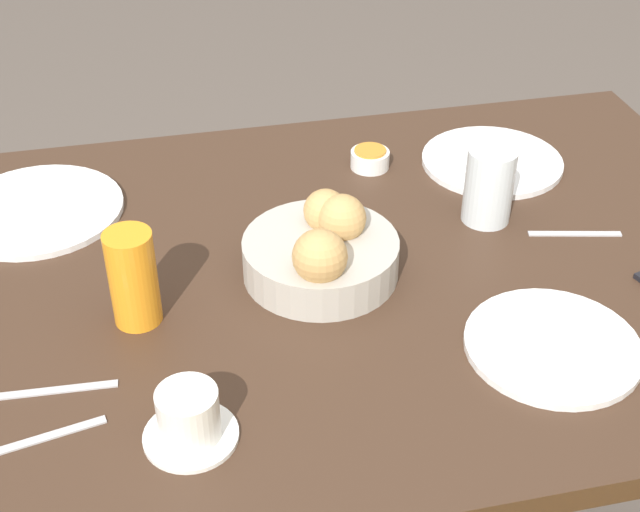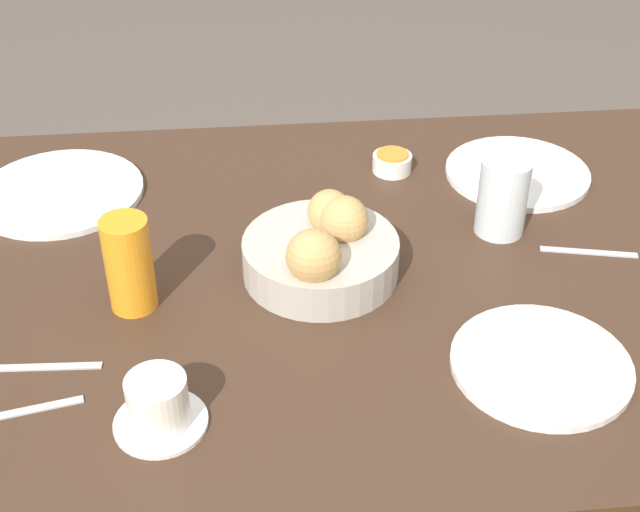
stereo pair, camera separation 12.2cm
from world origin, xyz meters
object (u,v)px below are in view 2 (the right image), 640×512
(plate_near_left, at_px, (517,173))
(knife_silver, at_px, (2,416))
(plate_far_center, at_px, (541,364))
(fork_silver, at_px, (26,368))
(juice_glass, at_px, (129,264))
(coffee_cup, at_px, (158,405))
(spoon_coffee, at_px, (587,250))
(bread_basket, at_px, (322,251))
(plate_near_right, at_px, (60,192))
(jam_bowl_honey, at_px, (392,162))
(water_tumbler, at_px, (503,197))

(plate_near_left, xyz_separation_m, knife_silver, (0.74, 0.48, -0.00))
(plate_far_center, distance_m, fork_silver, 0.63)
(juice_glass, distance_m, coffee_cup, 0.23)
(fork_silver, xyz_separation_m, spoon_coffee, (-0.77, -0.18, 0.00))
(bread_basket, bearing_deg, plate_near_left, -145.18)
(juice_glass, relative_size, fork_silver, 0.72)
(plate_near_right, height_order, coffee_cup, coffee_cup)
(bread_basket, xyz_separation_m, coffee_cup, (0.21, 0.27, -0.01))
(coffee_cup, height_order, knife_silver, coffee_cup)
(bread_basket, height_order, plate_far_center, bread_basket)
(jam_bowl_honey, xyz_separation_m, fork_silver, (0.52, 0.43, -0.01))
(plate_near_right, distance_m, water_tumbler, 0.69)
(jam_bowl_honey, bearing_deg, plate_near_left, 170.38)
(coffee_cup, relative_size, knife_silver, 0.59)
(juice_glass, height_order, knife_silver, juice_glass)
(plate_near_left, distance_m, knife_silver, 0.88)
(plate_near_right, height_order, juice_glass, juice_glass)
(plate_far_center, distance_m, knife_silver, 0.64)
(bread_basket, xyz_separation_m, water_tumbler, (-0.27, -0.08, 0.02))
(jam_bowl_honey, height_order, knife_silver, jam_bowl_honey)
(water_tumbler, xyz_separation_m, knife_silver, (0.66, 0.32, -0.06))
(plate_near_left, bearing_deg, bread_basket, 34.82)
(jam_bowl_honey, bearing_deg, knife_silver, 43.70)
(plate_far_center, bearing_deg, coffee_cup, 6.40)
(plate_far_center, xyz_separation_m, water_tumbler, (-0.03, -0.30, 0.05))
(knife_silver, bearing_deg, plate_near_right, -89.82)
(juice_glass, relative_size, jam_bowl_honey, 2.06)
(plate_far_center, xyz_separation_m, spoon_coffee, (-0.14, -0.23, -0.00))
(plate_far_center, distance_m, spoon_coffee, 0.27)
(juice_glass, bearing_deg, plate_far_center, 161.10)
(fork_silver, bearing_deg, water_tumbler, -159.70)
(plate_near_left, height_order, fork_silver, plate_near_left)
(plate_near_left, relative_size, water_tumbler, 1.99)
(spoon_coffee, bearing_deg, juice_glass, 5.52)
(plate_near_left, distance_m, juice_glass, 0.67)
(water_tumbler, bearing_deg, jam_bowl_honey, -55.56)
(plate_near_left, bearing_deg, knife_silver, 32.86)
(plate_far_center, xyz_separation_m, knife_silver, (0.64, 0.02, -0.00))
(plate_far_center, height_order, spoon_coffee, plate_far_center)
(knife_silver, relative_size, spoon_coffee, 1.33)
(plate_far_center, distance_m, jam_bowl_honey, 0.50)
(spoon_coffee, bearing_deg, knife_silver, 18.16)
(coffee_cup, distance_m, knife_silver, 0.19)
(plate_near_left, bearing_deg, jam_bowl_honey, -9.62)
(bread_basket, distance_m, plate_near_right, 0.47)
(juice_glass, xyz_separation_m, water_tumbler, (-0.53, -0.13, -0.01))
(bread_basket, relative_size, fork_silver, 1.17)
(bread_basket, relative_size, plate_far_center, 0.98)
(plate_near_left, bearing_deg, water_tumbler, 65.01)
(plate_far_center, distance_m, juice_glass, 0.53)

